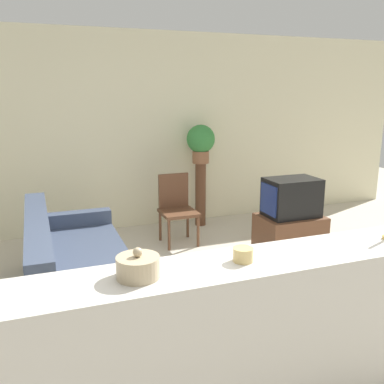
# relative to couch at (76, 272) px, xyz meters

# --- Properties ---
(ground_plane) EXTENTS (14.00, 14.00, 0.00)m
(ground_plane) POSITION_rel_couch_xyz_m (0.94, -1.39, -0.28)
(ground_plane) COLOR beige
(wall_back) EXTENTS (9.00, 0.06, 2.70)m
(wall_back) POSITION_rel_couch_xyz_m (0.94, 2.04, 1.07)
(wall_back) COLOR beige
(wall_back) RESTS_ON ground_plane
(couch) EXTENTS (0.90, 2.09, 0.82)m
(couch) POSITION_rel_couch_xyz_m (0.00, 0.00, 0.00)
(couch) COLOR #384256
(couch) RESTS_ON ground_plane
(tv_stand) EXTENTS (0.73, 0.54, 0.47)m
(tv_stand) POSITION_rel_couch_xyz_m (2.52, 0.33, -0.05)
(tv_stand) COLOR brown
(tv_stand) RESTS_ON ground_plane
(television) EXTENTS (0.62, 0.41, 0.45)m
(television) POSITION_rel_couch_xyz_m (2.51, 0.33, 0.41)
(television) COLOR black
(television) RESTS_ON tv_stand
(wooden_chair) EXTENTS (0.44, 0.44, 0.87)m
(wooden_chair) POSITION_rel_couch_xyz_m (1.38, 1.18, 0.19)
(wooden_chair) COLOR brown
(wooden_chair) RESTS_ON ground_plane
(plant_stand) EXTENTS (0.15, 0.15, 0.91)m
(plant_stand) POSITION_rel_couch_xyz_m (1.93, 1.73, 0.17)
(plant_stand) COLOR brown
(plant_stand) RESTS_ON ground_plane
(potted_plant) EXTENTS (0.40, 0.40, 0.54)m
(potted_plant) POSITION_rel_couch_xyz_m (1.93, 1.73, 0.93)
(potted_plant) COLOR #8E5B3D
(potted_plant) RESTS_ON plant_stand
(foreground_counter) EXTENTS (3.00, 0.44, 0.99)m
(foreground_counter) POSITION_rel_couch_xyz_m (0.94, -1.84, 0.21)
(foreground_counter) COLOR beige
(foreground_counter) RESTS_ON ground_plane
(decorative_bowl) EXTENTS (0.22, 0.22, 0.16)m
(decorative_bowl) POSITION_rel_couch_xyz_m (0.17, -1.84, 0.76)
(decorative_bowl) COLOR tan
(decorative_bowl) RESTS_ON foreground_counter
(candle_jar) EXTENTS (0.11, 0.11, 0.08)m
(candle_jar) POSITION_rel_couch_xyz_m (0.76, -1.84, 0.75)
(candle_jar) COLOR tan
(candle_jar) RESTS_ON foreground_counter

